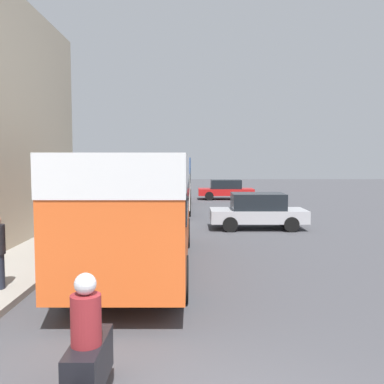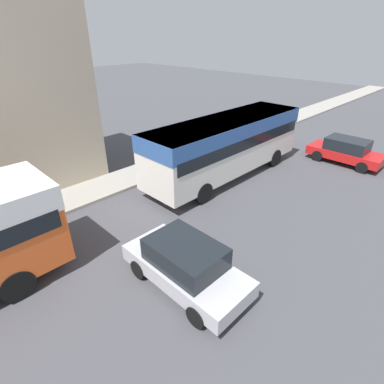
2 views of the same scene
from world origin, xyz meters
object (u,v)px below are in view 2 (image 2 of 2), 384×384
car_far_curb (346,151)px  bus_following (227,140)px  car_crossing (185,264)px  pedestrian_walking_away (205,140)px

car_far_curb → bus_following: bearing=-31.5°
car_crossing → pedestrian_walking_away: 11.01m
bus_following → car_crossing: bearing=-59.3°
car_crossing → bus_following: bearing=-149.3°
bus_following → car_far_curb: 7.66m
car_crossing → car_far_curb: car_crossing is taller
car_far_curb → pedestrian_walking_away: bearing=-52.5°
car_crossing → pedestrian_walking_away: pedestrian_walking_away is taller
car_far_curb → car_crossing: bearing=1.4°
bus_following → car_crossing: 8.45m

